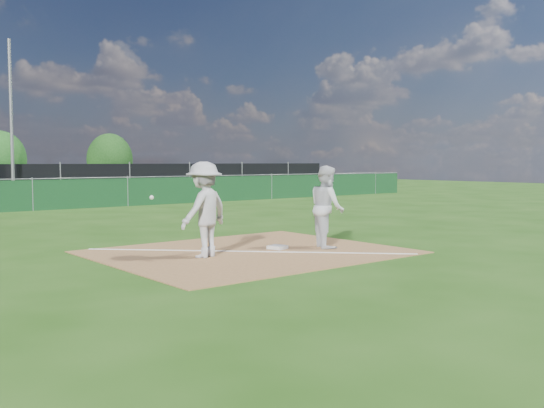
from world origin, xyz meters
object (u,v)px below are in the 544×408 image
at_px(light_pole, 11,120).
at_px(tree_mid, 0,159).
at_px(tree_right, 110,159).
at_px(runner, 327,207).
at_px(play_at_first, 204,210).
at_px(first_base, 277,247).
at_px(car_right, 35,184).

xyz_separation_m(light_pole, tree_mid, (2.66, 12.04, -1.92)).
height_order(tree_mid, tree_right, tree_right).
height_order(light_pole, runner, light_pole).
bearing_deg(play_at_first, tree_right, 68.69).
distance_m(light_pole, play_at_first, 22.09).
xyz_separation_m(play_at_first, tree_right, (12.98, 33.27, 1.12)).
xyz_separation_m(first_base, tree_right, (11.12, 33.31, 2.03)).
distance_m(light_pole, runner, 22.45).
relative_size(first_base, tree_mid, 0.09).
bearing_deg(tree_mid, play_at_first, -98.88).
xyz_separation_m(light_pole, play_at_first, (-2.62, -21.72, -3.03)).
xyz_separation_m(first_base, car_right, (3.28, 26.28, 0.55)).
relative_size(first_base, runner, 0.19).
relative_size(first_base, tree_right, 0.09).
distance_m(first_base, play_at_first, 2.07).
distance_m(runner, tree_mid, 34.38).
xyz_separation_m(first_base, tree_mid, (3.42, 33.80, 2.02)).
bearing_deg(light_pole, tree_mid, 77.56).
relative_size(play_at_first, tree_mid, 0.47).
distance_m(light_pole, tree_mid, 12.48).
distance_m(tree_mid, tree_right, 7.72).
relative_size(play_at_first, car_right, 0.46).
bearing_deg(tree_mid, tree_right, -3.65).
height_order(light_pole, car_right, light_pole).
bearing_deg(play_at_first, first_base, -1.15).
bearing_deg(first_base, light_pole, 87.99).
relative_size(light_pole, play_at_first, 4.22).
relative_size(light_pole, tree_right, 1.98).
xyz_separation_m(play_at_first, tree_mid, (5.27, 33.77, 1.11)).
bearing_deg(play_at_first, car_right, 78.93).
bearing_deg(car_right, runner, 152.88).
distance_m(car_right, tree_mid, 7.66).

